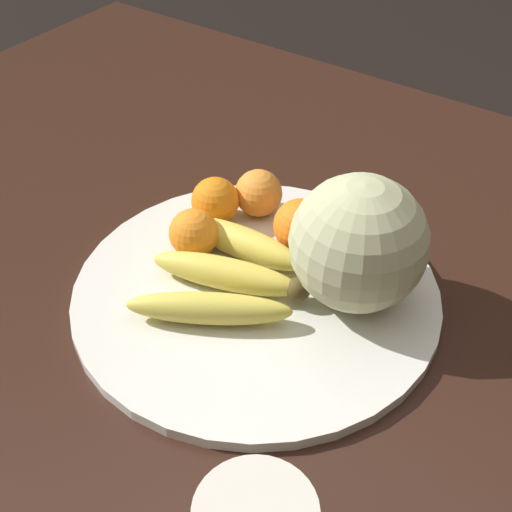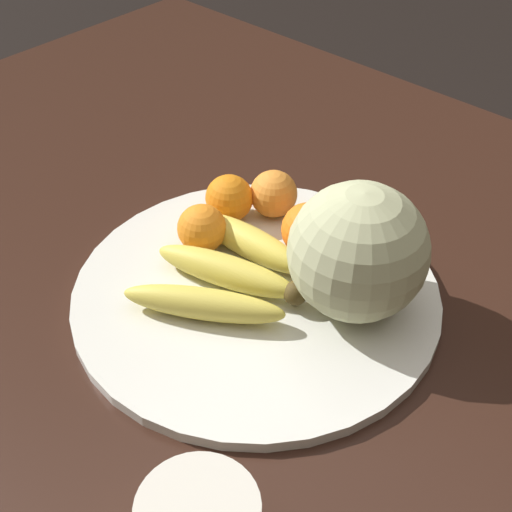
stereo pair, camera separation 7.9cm
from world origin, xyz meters
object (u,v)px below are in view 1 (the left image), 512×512
at_px(orange_front_right, 259,193).
at_px(orange_back_left, 215,201).
at_px(fruit_bowl, 256,293).
at_px(banana_bunch, 229,274).
at_px(orange_mid_center, 298,225).
at_px(kitchen_table, 281,316).
at_px(produce_tag, 247,249).
at_px(orange_front_left, 194,233).
at_px(melon, 357,245).

bearing_deg(orange_front_right, orange_back_left, 52.30).
bearing_deg(fruit_bowl, orange_back_left, -33.39).
relative_size(banana_bunch, orange_mid_center, 3.07).
bearing_deg(kitchen_table, orange_mid_center, -84.78).
distance_m(banana_bunch, orange_back_left, 0.13).
height_order(banana_bunch, orange_back_left, orange_back_left).
distance_m(kitchen_table, orange_back_left, 0.17).
bearing_deg(produce_tag, orange_front_left, 32.58).
xyz_separation_m(kitchen_table, orange_front_right, (0.08, -0.07, 0.12)).
height_order(kitchen_table, melon, melon).
relative_size(banana_bunch, orange_back_left, 3.33).
relative_size(kitchen_table, melon, 10.24).
height_order(orange_front_left, orange_mid_center, orange_mid_center).
height_order(fruit_bowl, orange_back_left, orange_back_left).
relative_size(kitchen_table, orange_back_left, 25.47).
relative_size(banana_bunch, orange_front_left, 3.39).
bearing_deg(produce_tag, kitchen_table, 178.04).
height_order(melon, orange_mid_center, melon).
distance_m(fruit_bowl, orange_mid_center, 0.10).
bearing_deg(produce_tag, orange_front_right, -72.28).
bearing_deg(fruit_bowl, banana_bunch, 27.66).
bearing_deg(produce_tag, banana_bunch, 101.35).
bearing_deg(produce_tag, melon, 173.45).
relative_size(orange_front_left, orange_back_left, 0.98).
xyz_separation_m(fruit_bowl, orange_front_left, (0.10, -0.01, 0.04)).
bearing_deg(banana_bunch, kitchen_table, -128.98).
bearing_deg(orange_mid_center, kitchen_table, 95.22).
relative_size(fruit_bowl, produce_tag, 5.81).
bearing_deg(orange_front_left, melon, -168.12).
distance_m(kitchen_table, orange_front_left, 0.16).
bearing_deg(orange_front_left, orange_mid_center, -139.16).
bearing_deg(orange_mid_center, produce_tag, 42.36).
bearing_deg(kitchen_table, produce_tag, 4.81).
bearing_deg(fruit_bowl, orange_front_left, -6.29).
distance_m(fruit_bowl, produce_tag, 0.07).
bearing_deg(orange_front_left, orange_back_left, -74.37).
height_order(fruit_bowl, produce_tag, produce_tag).
xyz_separation_m(fruit_bowl, produce_tag, (0.05, -0.05, 0.01)).
xyz_separation_m(orange_front_right, orange_mid_center, (-0.08, 0.03, 0.00)).
height_order(fruit_bowl, orange_front_right, orange_front_right).
bearing_deg(produce_tag, orange_back_left, -27.78).
bearing_deg(banana_bunch, produce_tag, -89.13).
height_order(orange_front_right, produce_tag, orange_front_right).
height_order(orange_back_left, produce_tag, orange_back_left).
xyz_separation_m(banana_bunch, orange_back_left, (0.09, -0.09, 0.01)).
distance_m(orange_front_left, orange_front_right, 0.11).
xyz_separation_m(orange_front_left, produce_tag, (-0.05, -0.04, -0.03)).
xyz_separation_m(orange_front_left, orange_back_left, (0.02, -0.07, 0.00)).
bearing_deg(orange_mid_center, banana_bunch, 77.22).
bearing_deg(orange_front_left, orange_front_right, -98.44).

